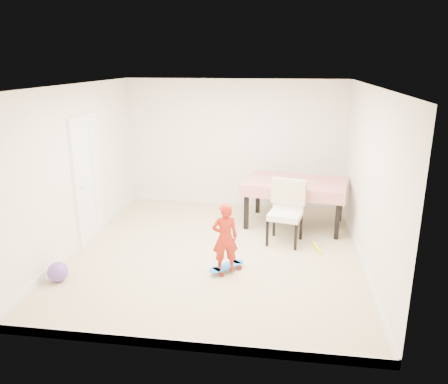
# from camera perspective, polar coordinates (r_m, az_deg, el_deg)

# --- Properties ---
(ground) EXTENTS (5.00, 5.00, 0.00)m
(ground) POSITION_cam_1_polar(r_m,az_deg,el_deg) (7.06, -1.04, -7.83)
(ground) COLOR tan
(ground) RESTS_ON ground
(ceiling) EXTENTS (4.50, 5.00, 0.04)m
(ceiling) POSITION_cam_1_polar(r_m,az_deg,el_deg) (6.43, -1.17, 13.56)
(ceiling) COLOR white
(ceiling) RESTS_ON wall_back
(wall_back) EXTENTS (4.50, 0.04, 2.60)m
(wall_back) POSITION_cam_1_polar(r_m,az_deg,el_deg) (9.02, 1.43, 6.32)
(wall_back) COLOR silver
(wall_back) RESTS_ON ground
(wall_front) EXTENTS (4.50, 0.04, 2.60)m
(wall_front) POSITION_cam_1_polar(r_m,az_deg,el_deg) (4.32, -6.41, -5.72)
(wall_front) COLOR silver
(wall_front) RESTS_ON ground
(wall_left) EXTENTS (0.04, 5.00, 2.60)m
(wall_left) POSITION_cam_1_polar(r_m,az_deg,el_deg) (7.31, -18.64, 2.93)
(wall_left) COLOR silver
(wall_left) RESTS_ON ground
(wall_right) EXTENTS (0.04, 5.00, 2.60)m
(wall_right) POSITION_cam_1_polar(r_m,az_deg,el_deg) (6.65, 18.23, 1.64)
(wall_right) COLOR silver
(wall_right) RESTS_ON ground
(door) EXTENTS (0.11, 0.94, 2.11)m
(door) POSITION_cam_1_polar(r_m,az_deg,el_deg) (7.64, -17.42, 1.47)
(door) COLOR white
(door) RESTS_ON ground
(baseboard_back) EXTENTS (4.50, 0.02, 0.12)m
(baseboard_back) POSITION_cam_1_polar(r_m,az_deg,el_deg) (9.34, 1.39, -1.17)
(baseboard_back) COLOR white
(baseboard_back) RESTS_ON ground
(baseboard_front) EXTENTS (4.50, 0.02, 0.12)m
(baseboard_front) POSITION_cam_1_polar(r_m,az_deg,el_deg) (4.92, -5.94, -19.23)
(baseboard_front) COLOR white
(baseboard_front) RESTS_ON ground
(baseboard_left) EXTENTS (0.02, 5.00, 0.12)m
(baseboard_left) POSITION_cam_1_polar(r_m,az_deg,el_deg) (7.69, -17.85, -6.07)
(baseboard_left) COLOR white
(baseboard_left) RESTS_ON ground
(baseboard_right) EXTENTS (0.02, 5.00, 0.12)m
(baseboard_right) POSITION_cam_1_polar(r_m,az_deg,el_deg) (7.06, 17.39, -8.12)
(baseboard_right) COLOR white
(baseboard_right) RESTS_ON ground
(dining_table) EXTENTS (1.95, 1.40, 0.85)m
(dining_table) POSITION_cam_1_polar(r_m,az_deg,el_deg) (8.15, 9.22, -1.42)
(dining_table) COLOR red
(dining_table) RESTS_ON ground
(dining_chair) EXTENTS (0.70, 0.76, 1.05)m
(dining_chair) POSITION_cam_1_polar(r_m,az_deg,el_deg) (7.28, 8.01, -2.75)
(dining_chair) COLOR silver
(dining_chair) RESTS_ON ground
(skateboard) EXTENTS (0.57, 0.59, 0.09)m
(skateboard) POSITION_cam_1_polar(r_m,az_deg,el_deg) (6.45, 0.37, -9.92)
(skateboard) COLOR blue
(skateboard) RESTS_ON ground
(child) EXTENTS (0.43, 0.35, 1.02)m
(child) POSITION_cam_1_polar(r_m,az_deg,el_deg) (6.20, 0.14, -6.31)
(child) COLOR #B42312
(child) RESTS_ON ground
(balloon) EXTENTS (0.28, 0.28, 0.28)m
(balloon) POSITION_cam_1_polar(r_m,az_deg,el_deg) (6.55, -20.90, -9.74)
(balloon) COLOR #6944A3
(balloon) RESTS_ON ground
(foam_toy) EXTENTS (0.14, 0.40, 0.06)m
(foam_toy) POSITION_cam_1_polar(r_m,az_deg,el_deg) (7.31, 12.07, -7.09)
(foam_toy) COLOR yellow
(foam_toy) RESTS_ON ground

